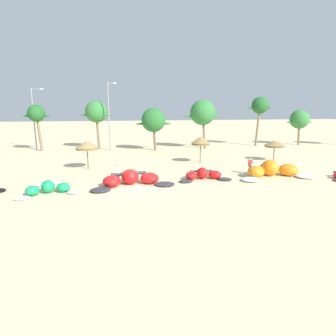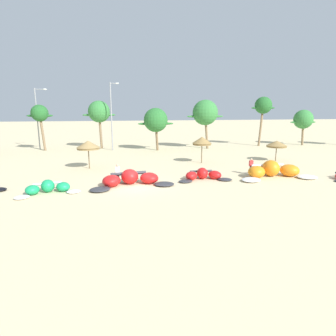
# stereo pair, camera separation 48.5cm
# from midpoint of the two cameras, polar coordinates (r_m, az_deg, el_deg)

# --- Properties ---
(ground_plane) EXTENTS (260.00, 260.00, 0.00)m
(ground_plane) POSITION_cam_midpoint_polar(r_m,az_deg,el_deg) (24.08, -6.82, -3.59)
(ground_plane) COLOR beige
(kite_left) EXTENTS (4.80, 2.81, 0.98)m
(kite_left) POSITION_cam_midpoint_polar(r_m,az_deg,el_deg) (23.66, -23.36, -3.83)
(kite_left) COLOR white
(kite_left) RESTS_ON ground
(kite_left_of_center) EXTENTS (7.31, 3.77, 1.26)m
(kite_left_of_center) POSITION_cam_midpoint_polar(r_m,az_deg,el_deg) (24.36, -7.96, -2.26)
(kite_left_of_center) COLOR #333338
(kite_left_of_center) RESTS_ON ground
(kite_center) EXTENTS (5.18, 2.38, 1.03)m
(kite_center) POSITION_cam_midpoint_polar(r_m,az_deg,el_deg) (26.25, 6.51, -1.40)
(kite_center) COLOR #333338
(kite_center) RESTS_ON ground
(kite_right_of_center) EXTENTS (7.83, 3.56, 1.53)m
(kite_right_of_center) POSITION_cam_midpoint_polar(r_m,az_deg,el_deg) (28.74, 19.66, -0.47)
(kite_right_of_center) COLOR white
(kite_right_of_center) RESTS_ON ground
(beach_umbrella_near_van) EXTENTS (2.47, 2.47, 3.02)m
(beach_umbrella_near_van) POSITION_cam_midpoint_polar(r_m,az_deg,el_deg) (31.46, -16.32, 4.40)
(beach_umbrella_near_van) COLOR brown
(beach_umbrella_near_van) RESTS_ON ground
(beach_umbrella_middle) EXTENTS (2.27, 2.27, 3.12)m
(beach_umbrella_middle) POSITION_cam_midpoint_polar(r_m,az_deg,el_deg) (33.84, 6.14, 5.44)
(beach_umbrella_middle) COLOR brown
(beach_umbrella_middle) RESTS_ON ground
(beach_umbrella_near_palms) EXTENTS (2.47, 2.47, 2.52)m
(beach_umbrella_near_palms) POSITION_cam_midpoint_polar(r_m,az_deg,el_deg) (37.42, 20.18, 4.59)
(beach_umbrella_near_palms) COLOR brown
(beach_umbrella_near_palms) RESTS_ON ground
(person_near_kites) EXTENTS (0.36, 0.24, 1.62)m
(person_near_kites) POSITION_cam_midpoint_polar(r_m,az_deg,el_deg) (29.05, 15.64, 0.38)
(person_near_kites) COLOR #383842
(person_near_kites) RESTS_ON ground
(person_by_umbrellas) EXTENTS (0.36, 0.24, 1.62)m
(person_by_umbrellas) POSITION_cam_midpoint_polar(r_m,az_deg,el_deg) (25.22, -10.53, -1.08)
(person_by_umbrellas) COLOR #383842
(person_by_umbrellas) RESTS_ON ground
(palm_left) EXTENTS (3.78, 2.52, 6.93)m
(palm_left) POSITION_cam_midpoint_polar(r_m,az_deg,el_deg) (47.58, -25.09, 9.73)
(palm_left) COLOR #7F6647
(palm_left) RESTS_ON ground
(palm_left_of_gap) EXTENTS (5.13, 3.42, 7.58)m
(palm_left_of_gap) POSITION_cam_midpoint_polar(r_m,az_deg,el_deg) (47.12, -14.43, 10.78)
(palm_left_of_gap) COLOR #7F6647
(palm_left_of_gap) RESTS_ON ground
(palm_center_left) EXTENTS (5.46, 3.64, 6.46)m
(palm_center_left) POSITION_cam_midpoint_polar(r_m,az_deg,el_deg) (43.88, -3.25, 9.49)
(palm_center_left) COLOR brown
(palm_center_left) RESTS_ON ground
(palm_center_right) EXTENTS (5.97, 3.98, 7.72)m
(palm_center_right) POSITION_cam_midpoint_polar(r_m,az_deg,el_deg) (46.18, 6.66, 10.91)
(palm_center_right) COLOR #7F6647
(palm_center_right) RESTS_ON ground
(palm_right_of_gap) EXTENTS (4.28, 2.86, 8.31)m
(palm_right_of_gap) POSITION_cam_midpoint_polar(r_m,az_deg,el_deg) (51.88, 17.65, 11.71)
(palm_right_of_gap) COLOR #7F6647
(palm_right_of_gap) RESTS_ON ground
(palm_right) EXTENTS (4.94, 3.29, 6.16)m
(palm_right) POSITION_cam_midpoint_polar(r_m,az_deg,el_deg) (55.65, 24.55, 8.82)
(palm_right) COLOR #7F6647
(palm_right) RESTS_ON ground
(lamppost_west) EXTENTS (1.86, 0.24, 9.38)m
(lamppost_west) POSITION_cam_midpoint_polar(r_m,az_deg,el_deg) (49.12, -25.38, 9.40)
(lamppost_west) COLOR gray
(lamppost_west) RESTS_ON ground
(lamppost_west_center) EXTENTS (1.38, 0.24, 10.16)m
(lamppost_west_center) POSITION_cam_midpoint_polar(r_m,az_deg,el_deg) (44.66, -11.94, 10.57)
(lamppost_west_center) COLOR gray
(lamppost_west_center) RESTS_ON ground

